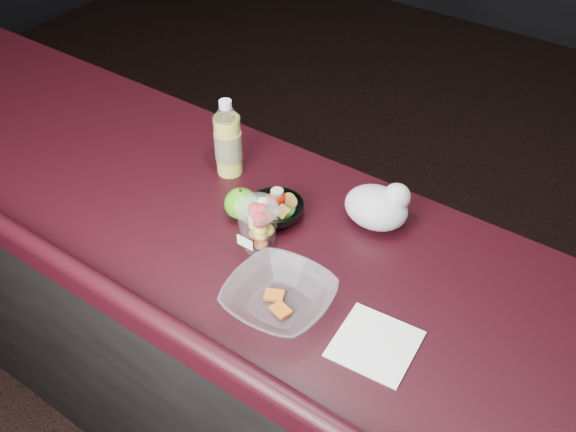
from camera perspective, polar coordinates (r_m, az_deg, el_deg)
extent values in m
cube|color=black|center=(1.94, -1.12, -13.48)|extent=(4.00, 0.65, 0.98)
cube|color=black|center=(1.56, -1.36, -2.50)|extent=(4.06, 0.71, 0.04)
cylinder|color=gold|center=(1.71, -5.33, 6.26)|extent=(0.07, 0.07, 0.17)
cylinder|color=white|center=(1.71, -5.33, 6.26)|extent=(0.07, 0.07, 0.17)
cone|color=white|center=(1.66, -5.54, 9.11)|extent=(0.07, 0.07, 0.03)
cylinder|color=white|center=(1.64, -5.60, 9.86)|extent=(0.03, 0.03, 0.02)
cylinder|color=#072D99|center=(1.71, -5.33, 6.26)|extent=(0.07, 0.07, 0.08)
ellipsoid|color=white|center=(1.45, -2.74, 0.65)|extent=(0.10, 0.10, 0.06)
ellipsoid|color=#369311|center=(1.59, -4.20, 1.11)|extent=(0.08, 0.08, 0.08)
cylinder|color=black|center=(1.56, -4.27, 2.29)|extent=(0.01, 0.01, 0.01)
ellipsoid|color=silver|center=(1.57, 7.84, 0.76)|extent=(0.16, 0.13, 0.10)
sphere|color=silver|center=(1.56, 9.63, 1.68)|extent=(0.07, 0.07, 0.07)
imported|color=black|center=(1.59, -1.08, 0.48)|extent=(0.15, 0.15, 0.04)
cylinder|color=#0F470C|center=(1.58, -1.09, 0.73)|extent=(0.10, 0.10, 0.01)
ellipsoid|color=#A61607|center=(1.58, -0.97, 1.59)|extent=(0.05, 0.05, 0.04)
cylinder|color=beige|center=(1.57, -0.98, 2.16)|extent=(0.03, 0.03, 0.01)
ellipsoid|color=white|center=(1.57, -2.30, 1.06)|extent=(0.03, 0.03, 0.04)
imported|color=silver|center=(1.38, -0.80, -7.27)|extent=(0.24, 0.24, 0.06)
cube|color=#990F0C|center=(1.40, -1.24, -7.05)|extent=(0.05, 0.05, 0.01)
cube|color=#990F0C|center=(1.37, -0.64, -8.37)|extent=(0.05, 0.04, 0.01)
cube|color=white|center=(1.34, 7.75, -11.19)|extent=(0.17, 0.17, 0.00)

